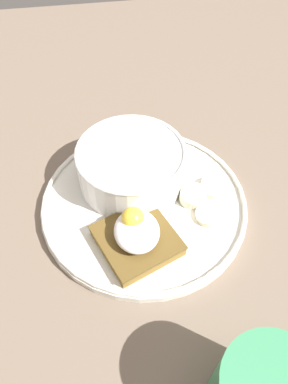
# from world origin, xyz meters

# --- Properties ---
(ground_plane) EXTENTS (1.20, 1.20, 0.02)m
(ground_plane) POSITION_xyz_m (0.00, 0.00, 0.01)
(ground_plane) COLOR #6F5E4E
(ground_plane) RESTS_ON ground
(plate) EXTENTS (0.27, 0.27, 0.02)m
(plate) POSITION_xyz_m (0.00, 0.00, 0.03)
(plate) COLOR silver
(plate) RESTS_ON ground_plane
(oatmeal_bowl) EXTENTS (0.14, 0.14, 0.06)m
(oatmeal_bowl) POSITION_xyz_m (0.04, 0.01, 0.06)
(oatmeal_bowl) COLOR white
(oatmeal_bowl) RESTS_ON plate
(toast_slice) EXTENTS (0.11, 0.11, 0.02)m
(toast_slice) POSITION_xyz_m (-0.06, 0.02, 0.04)
(toast_slice) COLOR brown
(toast_slice) RESTS_ON plate
(poached_egg) EXTENTS (0.06, 0.05, 0.03)m
(poached_egg) POSITION_xyz_m (-0.06, 0.02, 0.06)
(poached_egg) COLOR white
(poached_egg) RESTS_ON toast_slice
(banana_slice_front) EXTENTS (0.05, 0.05, 0.02)m
(banana_slice_front) POSITION_xyz_m (-0.01, -0.06, 0.04)
(banana_slice_front) COLOR #F2E3C3
(banana_slice_front) RESTS_ON plate
(banana_slice_left) EXTENTS (0.04, 0.04, 0.01)m
(banana_slice_left) POSITION_xyz_m (-0.04, -0.08, 0.04)
(banana_slice_left) COLOR #F7E9C3
(banana_slice_left) RESTS_ON plate
(banana_slice_back) EXTENTS (0.05, 0.05, 0.01)m
(banana_slice_back) POSITION_xyz_m (0.01, -0.09, 0.04)
(banana_slice_back) COLOR beige
(banana_slice_back) RESTS_ON plate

